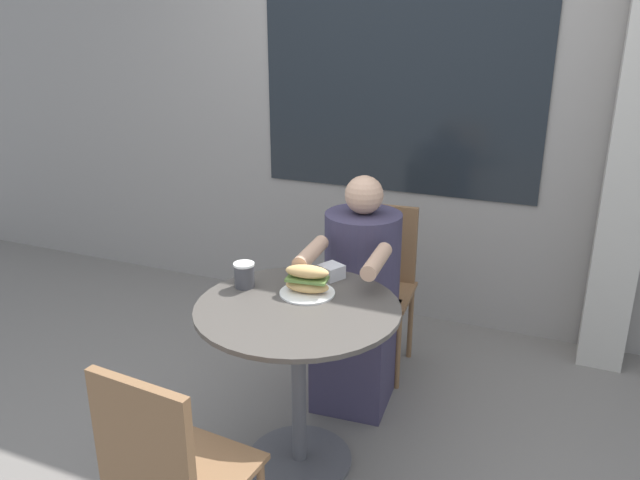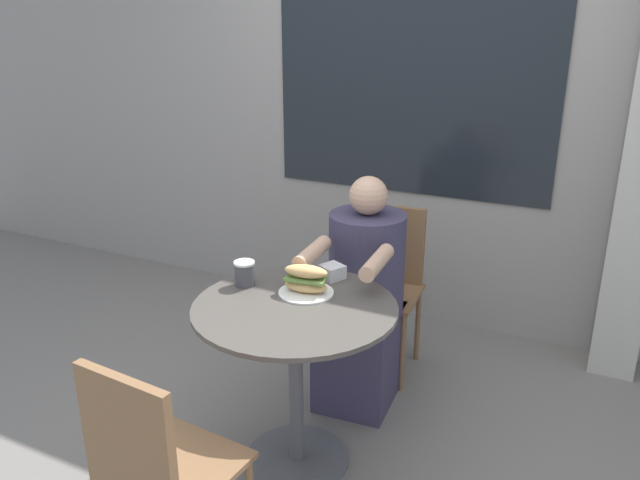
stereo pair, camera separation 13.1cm
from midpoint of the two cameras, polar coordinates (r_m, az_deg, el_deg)
The scene contains 9 objects.
ground_plane at distance 2.85m, azimuth -0.71°, elevation -19.46°, with size 8.00×8.00×0.00m, color slate.
storefront_wall at distance 3.73m, azimuth 10.67°, elevation 13.21°, with size 8.00×0.09×2.80m.
cafe_table at distance 2.54m, azimuth -0.76°, elevation -9.87°, with size 0.81×0.81×0.74m.
diner_chair at distance 3.33m, azimuth 7.26°, elevation -3.06°, with size 0.41×0.41×0.87m.
seated_diner at distance 3.04m, azimuth 5.20°, elevation -6.12°, with size 0.40×0.67×1.12m.
empty_chair_across at distance 2.06m, azimuth -13.19°, elevation -19.31°, with size 0.41×0.41×0.87m.
sandwich_on_plate at distance 2.53m, azimuth 0.19°, elevation -3.82°, with size 0.23×0.23×0.12m.
drink_cup at distance 2.62m, azimuth -5.49°, elevation -3.06°, with size 0.09×0.09×0.11m.
napkin_box at distance 2.69m, azimuth 2.52°, elevation -2.93°, with size 0.12×0.12×0.06m.
Camera 2 is at (1.07, -1.94, 1.80)m, focal length 35.00 mm.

